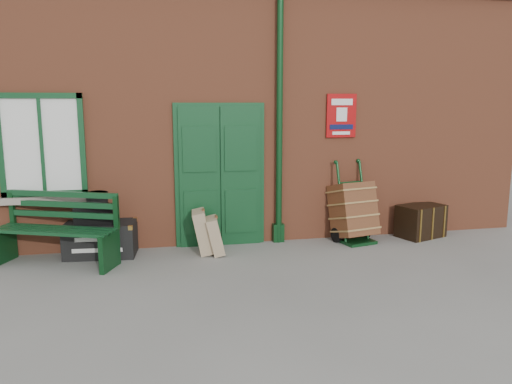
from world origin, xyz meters
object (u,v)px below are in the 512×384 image
object	(u,v)px
houdini_trunk	(101,239)
dark_trunk	(421,221)
bench	(57,227)
porter_trolley	(353,211)

from	to	relation	value
houdini_trunk	dark_trunk	xyz separation A→B (m)	(5.24, 0.00, 0.02)
bench	houdini_trunk	size ratio (longest dim) A/B	1.75
houdini_trunk	porter_trolley	bearing A→B (deg)	5.56
houdini_trunk	dark_trunk	bearing A→B (deg)	5.90
bench	houdini_trunk	bearing A→B (deg)	49.76
dark_trunk	bench	bearing A→B (deg)	163.05
porter_trolley	dark_trunk	bearing A→B (deg)	-12.21
bench	houdini_trunk	distance (m)	0.67
bench	porter_trolley	world-z (taller)	porter_trolley
houdini_trunk	porter_trolley	world-z (taller)	porter_trolley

